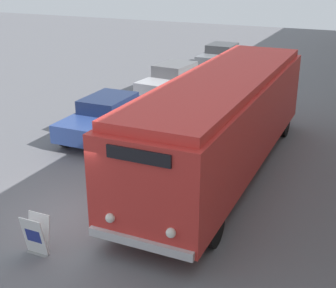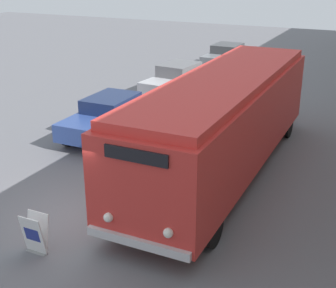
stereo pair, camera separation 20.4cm
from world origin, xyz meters
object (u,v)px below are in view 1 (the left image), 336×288
at_px(vintage_bus, 223,118).
at_px(parked_car_near, 108,115).
at_px(sign_board, 36,235).
at_px(parked_car_mid, 174,78).
at_px(parked_car_far, 221,55).

xyz_separation_m(vintage_bus, parked_car_near, (-5.00, 1.41, -0.99)).
height_order(vintage_bus, sign_board, vintage_bus).
height_order(vintage_bus, parked_car_mid, vintage_bus).
distance_m(sign_board, parked_car_mid, 14.34).
relative_size(vintage_bus, parked_car_mid, 2.31).
relative_size(sign_board, parked_car_near, 0.20).
bearing_deg(sign_board, parked_car_mid, 101.24).
bearing_deg(parked_car_mid, sign_board, -73.67).
xyz_separation_m(parked_car_near, parked_car_far, (-0.02, 13.71, -0.05)).
distance_m(vintage_bus, sign_board, 6.60).
bearing_deg(sign_board, parked_car_far, 97.16).
bearing_deg(parked_car_far, parked_car_near, -88.80).
height_order(sign_board, parked_car_mid, parked_car_mid).
bearing_deg(parked_car_mid, parked_car_near, -83.56).
bearing_deg(parked_car_far, sign_board, -81.72).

